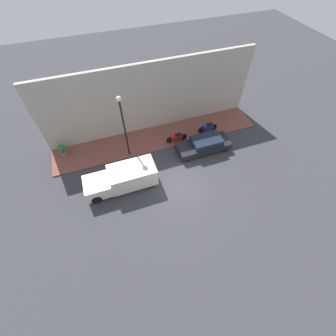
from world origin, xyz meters
TOP-DOWN VIEW (x-y plane):
  - ground_plane at (0.00, 0.00)m, footprint 60.00×60.00m
  - sidewalk at (5.21, 0.00)m, footprint 2.89×17.48m
  - building_facade at (6.81, 0.00)m, footprint 0.30×17.48m
  - parked_car at (2.66, -3.12)m, footprint 1.67×4.33m
  - delivery_van at (1.32, 3.85)m, footprint 1.80×4.98m
  - motorcycle_blue at (4.51, -4.35)m, footprint 0.30×1.79m
  - motorcycle_red at (4.25, -1.37)m, footprint 0.30×1.83m
  - streetlamp at (4.07, 2.77)m, footprint 0.36×0.36m
  - potted_plant at (5.80, 7.72)m, footprint 0.63×0.63m

SIDE VIEW (x-z plane):
  - ground_plane at x=0.00m, z-range 0.00..0.00m
  - sidewalk at x=5.21m, z-range 0.00..0.10m
  - motorcycle_red at x=4.25m, z-range 0.14..0.89m
  - motorcycle_blue at x=4.51m, z-range 0.13..0.96m
  - parked_car at x=2.66m, z-range -0.01..1.19m
  - potted_plant at x=5.80m, z-range 0.13..1.13m
  - delivery_van at x=1.32m, z-range 0.03..1.67m
  - building_facade at x=6.81m, z-range 0.00..5.93m
  - streetlamp at x=4.07m, z-range 0.99..6.35m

